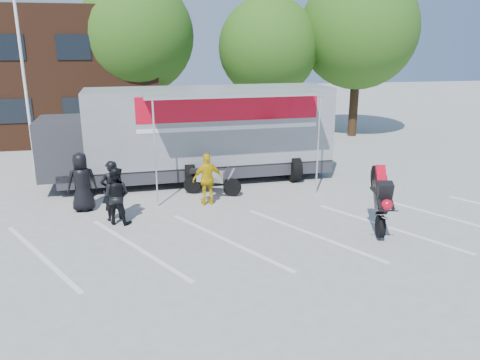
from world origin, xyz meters
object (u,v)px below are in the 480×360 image
object	(u,v)px
tree_right	(359,30)
spectator_leather_a	(82,182)
flagpole	(27,47)
parked_motorcycle	(212,195)
tree_mid	(268,48)
transporter_truck	(199,180)
spectator_leather_b	(112,191)
spectator_leather_c	(116,196)
tree_left	(136,36)
spectator_hivis	(208,179)
stunt_bike_rider	(374,229)

from	to	relation	value
tree_right	spectator_leather_a	bearing A→B (deg)	-143.64
flagpole	spectator_leather_a	world-z (taller)	flagpole
parked_motorcycle	spectator_leather_a	distance (m)	4.45
flagpole	tree_right	distance (m)	16.88
tree_right	parked_motorcycle	world-z (taller)	tree_right
tree_mid	transporter_truck	xyz separation A→B (m)	(-4.87, -7.95, -4.94)
tree_right	spectator_leather_b	world-z (taller)	tree_right
spectator_leather_c	tree_left	bearing A→B (deg)	-71.74
flagpole	spectator_leather_b	size ratio (longest dim) A/B	4.32
parked_motorcycle	spectator_leather_c	bearing A→B (deg)	148.19
tree_mid	tree_right	xyz separation A→B (m)	(5.00, -0.50, 0.93)
parked_motorcycle	spectator_hivis	xyz separation A→B (m)	(-0.29, -0.99, 0.87)
transporter_truck	spectator_leather_a	bearing A→B (deg)	-147.81
spectator_leather_a	tree_left	bearing A→B (deg)	-109.93
spectator_leather_b	flagpole	bearing A→B (deg)	-83.82
spectator_hivis	spectator_leather_b	bearing A→B (deg)	6.70
tree_right	transporter_truck	size ratio (longest dim) A/B	0.81
parked_motorcycle	spectator_leather_b	size ratio (longest dim) A/B	1.15
tree_mid	spectator_leather_c	bearing A→B (deg)	-122.74
tree_left	tree_mid	size ratio (longest dim) A/B	1.13
tree_left	transporter_truck	distance (m)	10.75
tree_left	spectator_leather_a	distance (m)	12.73
stunt_bike_rider	parked_motorcycle	bearing A→B (deg)	149.96
tree_mid	transporter_truck	world-z (taller)	tree_mid
parked_motorcycle	stunt_bike_rider	world-z (taller)	stunt_bike_rider
transporter_truck	tree_left	bearing A→B (deg)	101.01
tree_right	parked_motorcycle	xyz separation A→B (m)	(-9.61, -9.42, -5.88)
spectator_hivis	flagpole	bearing A→B (deg)	-51.97
spectator_leather_c	stunt_bike_rider	bearing A→B (deg)	-173.84
spectator_leather_c	transporter_truck	bearing A→B (deg)	-103.48
flagpole	tree_left	distance (m)	7.37
stunt_bike_rider	spectator_leather_c	world-z (taller)	spectator_leather_c
tree_mid	parked_motorcycle	bearing A→B (deg)	-114.91
spectator_leather_b	stunt_bike_rider	bearing A→B (deg)	142.35
flagpole	spectator_hivis	size ratio (longest dim) A/B	4.61
parked_motorcycle	transporter_truck	bearing A→B (deg)	31.39
spectator_hivis	tree_right	bearing A→B (deg)	-142.53
tree_right	spectator_leather_a	size ratio (longest dim) A/B	4.80
flagpole	spectator_hivis	bearing A→B (deg)	-42.97
transporter_truck	tree_mid	bearing A→B (deg)	56.12
flagpole	spectator_leather_a	size ratio (longest dim) A/B	4.21
tree_left	spectator_hivis	distance (m)	12.98
spectator_leather_b	spectator_hivis	size ratio (longest dim) A/B	1.07
tree_left	tree_mid	world-z (taller)	tree_left
transporter_truck	spectator_leather_b	bearing A→B (deg)	-130.89
tree_mid	parked_motorcycle	xyz separation A→B (m)	(-4.61, -9.92, -4.94)
stunt_bike_rider	spectator_leather_c	distance (m)	7.59
flagpole	spectator_leather_c	xyz separation A→B (m)	(3.48, -7.08, -4.19)
tree_mid	spectator_leather_b	size ratio (longest dim) A/B	4.14
spectator_leather_a	spectator_leather_b	bearing A→B (deg)	122.56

